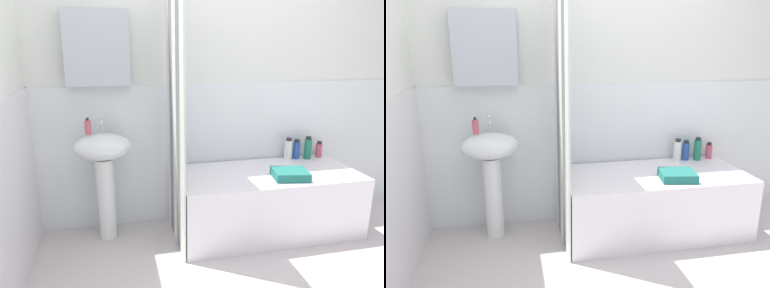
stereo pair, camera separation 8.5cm
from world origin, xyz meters
The scene contains 11 objects.
wall_back_tiled centered at (-0.06, 1.26, 1.14)m, with size 3.60×0.18×2.40m.
sink centered at (-1.00, 1.03, 0.63)m, with size 0.44×0.34×0.86m.
faucet centered at (-1.00, 1.11, 0.92)m, with size 0.03×0.12×0.12m.
soap_dispenser centered at (-1.10, 1.04, 0.92)m, with size 0.05×0.05×0.13m.
bathtub centered at (0.29, 0.87, 0.26)m, with size 1.48×0.70×0.51m, color white.
shower_curtain centered at (-0.46, 0.87, 1.00)m, with size 0.01×0.70×2.00m.
body_wash_bottle centered at (0.93, 1.15, 0.58)m, with size 0.06×0.06×0.15m.
shampoo_bottle centered at (0.80, 1.13, 0.61)m, with size 0.07×0.07×0.21m.
lotion_bottle centered at (0.70, 1.15, 0.60)m, with size 0.06×0.06×0.18m.
conditioner_bottle centered at (0.62, 1.14, 0.60)m, with size 0.07×0.07×0.20m.
towel_folded centered at (0.41, 0.70, 0.54)m, with size 0.26×0.23×0.07m, color #20685F.
Camera 1 is at (-0.92, -1.70, 1.51)m, focal length 33.73 mm.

